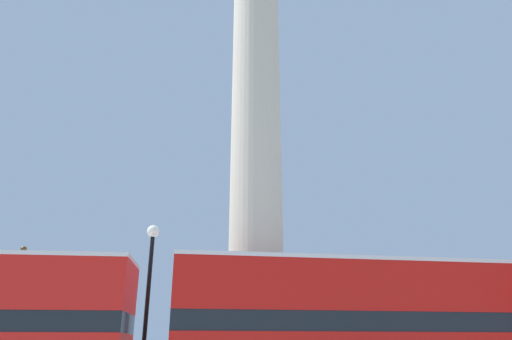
% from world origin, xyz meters
% --- Properties ---
extents(monument_column, '(5.34, 5.34, 23.73)m').
position_xyz_m(monument_column, '(0.00, 0.00, 9.33)').
color(monument_column, '#BCB29E').
rests_on(monument_column, ground_plane).
extents(bus_a, '(10.36, 3.28, 4.21)m').
position_xyz_m(bus_a, '(2.27, -3.71, 2.33)').
color(bus_a, '#B7140F').
rests_on(bus_a, ground_plane).
extents(street_lamp, '(0.42, 0.42, 5.62)m').
position_xyz_m(street_lamp, '(-3.77, -2.27, 3.14)').
color(street_lamp, black).
rests_on(street_lamp, ground_plane).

